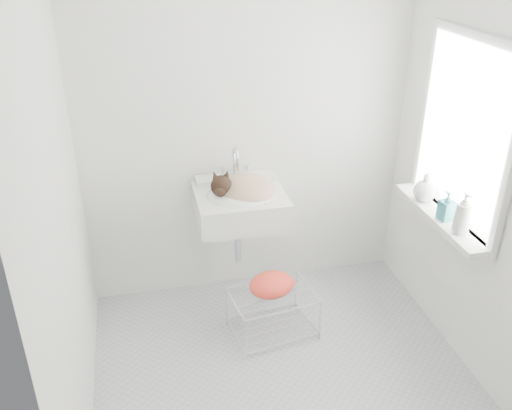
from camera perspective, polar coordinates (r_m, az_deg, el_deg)
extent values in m
cube|color=#9DA2AA|center=(3.46, 2.78, -16.80)|extent=(2.20, 2.00, 0.02)
cube|color=white|center=(3.65, -0.97, 8.80)|extent=(2.20, 0.02, 2.50)
cube|color=white|center=(3.21, 22.67, 3.98)|extent=(0.02, 2.00, 2.50)
cube|color=white|center=(2.68, -19.90, -0.03)|extent=(0.02, 2.00, 2.50)
cube|color=white|center=(3.32, 20.88, 6.91)|extent=(0.01, 0.80, 1.00)
cube|color=white|center=(3.31, 20.66, 6.90)|extent=(0.04, 0.90, 1.10)
cube|color=white|center=(3.48, 18.45, -1.16)|extent=(0.16, 0.88, 0.04)
cube|color=white|center=(3.54, -1.65, 1.22)|extent=(0.58, 0.50, 0.23)
ellipsoid|color=tan|center=(3.53, -1.15, 1.64)|extent=(0.42, 0.39, 0.19)
sphere|color=black|center=(3.41, -3.37, 2.27)|extent=(0.16, 0.16, 0.14)
torus|color=#B10C0C|center=(3.43, -3.09, 1.68)|extent=(0.14, 0.14, 0.05)
cube|color=#BCBCBC|center=(3.64, 1.72, -11.07)|extent=(0.55, 0.43, 0.30)
ellipsoid|color=orange|center=(3.53, 1.61, -8.63)|extent=(0.34, 0.28, 0.12)
imported|color=silver|center=(3.30, 20.23, -2.67)|extent=(0.09, 0.09, 0.21)
imported|color=teal|center=(3.42, 18.87, -1.38)|extent=(0.09, 0.09, 0.17)
imported|color=white|center=(3.61, 16.88, 0.51)|extent=(0.19, 0.19, 0.18)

